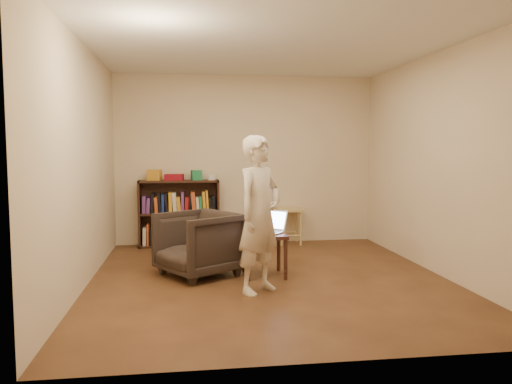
{
  "coord_description": "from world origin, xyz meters",
  "views": [
    {
      "loc": [
        -0.91,
        -5.48,
        1.48
      ],
      "look_at": [
        -0.1,
        0.35,
        0.96
      ],
      "focal_mm": 35.0,
      "sensor_mm": 36.0,
      "label": 1
    }
  ],
  "objects": [
    {
      "name": "floor",
      "position": [
        0.0,
        0.0,
        0.0
      ],
      "size": [
        4.5,
        4.5,
        0.0
      ],
      "primitive_type": "plane",
      "color": "#3E2514",
      "rests_on": "ground"
    },
    {
      "name": "ceiling",
      "position": [
        0.0,
        0.0,
        2.6
      ],
      "size": [
        4.5,
        4.5,
        0.0
      ],
      "primitive_type": "plane",
      "color": "white",
      "rests_on": "wall_back"
    },
    {
      "name": "wall_back",
      "position": [
        0.0,
        2.25,
        1.3
      ],
      "size": [
        4.0,
        0.0,
        4.0
      ],
      "primitive_type": "plane",
      "rotation": [
        1.57,
        0.0,
        0.0
      ],
      "color": "beige",
      "rests_on": "floor"
    },
    {
      "name": "wall_left",
      "position": [
        -2.0,
        0.0,
        1.3
      ],
      "size": [
        0.0,
        4.5,
        4.5
      ],
      "primitive_type": "plane",
      "rotation": [
        1.57,
        0.0,
        1.57
      ],
      "color": "beige",
      "rests_on": "floor"
    },
    {
      "name": "wall_right",
      "position": [
        2.0,
        0.0,
        1.3
      ],
      "size": [
        0.0,
        4.5,
        4.5
      ],
      "primitive_type": "plane",
      "rotation": [
        1.57,
        0.0,
        -1.57
      ],
      "color": "beige",
      "rests_on": "floor"
    },
    {
      "name": "bookshelf",
      "position": [
        -1.04,
        2.09,
        0.44
      ],
      "size": [
        1.2,
        0.3,
        1.0
      ],
      "color": "black",
      "rests_on": "floor"
    },
    {
      "name": "box_yellow",
      "position": [
        -1.4,
        2.11,
        1.08
      ],
      "size": [
        0.22,
        0.18,
        0.16
      ],
      "primitive_type": "cube",
      "rotation": [
        0.0,
        0.0,
        -0.22
      ],
      "color": "orange",
      "rests_on": "bookshelf"
    },
    {
      "name": "red_cloth",
      "position": [
        -1.1,
        2.1,
        1.05
      ],
      "size": [
        0.29,
        0.23,
        0.09
      ],
      "primitive_type": "cube",
      "rotation": [
        0.0,
        0.0,
        -0.12
      ],
      "color": "maroon",
      "rests_on": "bookshelf"
    },
    {
      "name": "box_green",
      "position": [
        -0.77,
        2.09,
        1.07
      ],
      "size": [
        0.17,
        0.17,
        0.15
      ],
      "primitive_type": "cube",
      "rotation": [
        0.0,
        0.0,
        0.2
      ],
      "color": "#207A4A",
      "rests_on": "bookshelf"
    },
    {
      "name": "box_white",
      "position": [
        -0.54,
        2.09,
        1.04
      ],
      "size": [
        0.1,
        0.1,
        0.08
      ],
      "primitive_type": "cube",
      "rotation": [
        0.0,
        0.0,
        0.0
      ],
      "color": "beige",
      "rests_on": "bookshelf"
    },
    {
      "name": "stool",
      "position": [
        0.65,
        2.03,
        0.45
      ],
      "size": [
        0.38,
        0.38,
        0.55
      ],
      "color": "tan",
      "rests_on": "floor"
    },
    {
      "name": "armchair",
      "position": [
        -0.79,
        0.28,
        0.37
      ],
      "size": [
        1.13,
        1.12,
        0.75
      ],
      "primitive_type": "imported",
      "rotation": [
        0.0,
        0.0,
        -0.99
      ],
      "color": "#2C241D",
      "rests_on": "floor"
    },
    {
      "name": "side_table",
      "position": [
        -0.04,
        0.15,
        0.41
      ],
      "size": [
        0.49,
        0.49,
        0.5
      ],
      "color": "black",
      "rests_on": "floor"
    },
    {
      "name": "laptop",
      "position": [
        0.04,
        0.22,
        0.56
      ],
      "size": [
        0.48,
        0.48,
        0.25
      ],
      "rotation": [
        0.0,
        0.0,
        -0.7
      ],
      "color": "silver",
      "rests_on": "side_table"
    },
    {
      "name": "person",
      "position": [
        -0.18,
        -0.49,
        0.8
      ],
      "size": [
        0.69,
        0.68,
        1.61
      ],
      "primitive_type": "imported",
      "rotation": [
        0.0,
        0.0,
        0.75
      ],
      "color": "beige",
      "rests_on": "floor"
    }
  ]
}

